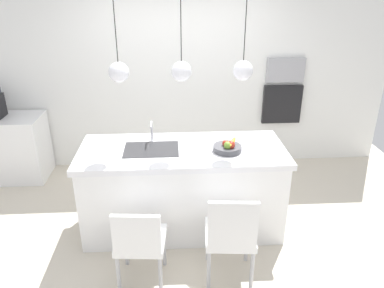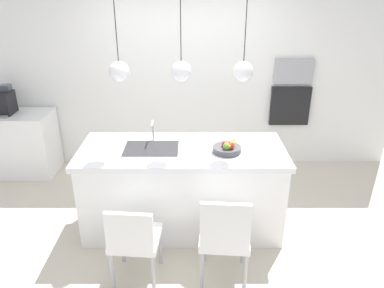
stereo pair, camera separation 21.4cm
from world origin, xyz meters
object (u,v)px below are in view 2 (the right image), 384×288
Objects in this scene: microwave at (294,71)px; fruit_bowl at (228,148)px; oven at (290,106)px; chair_near at (134,239)px; chair_middle at (225,235)px; coffee_machine at (5,102)px.

fruit_bowl is at bearing -121.97° from microwave.
oven is (0.00, 0.00, -0.50)m from microwave.
chair_near is 0.89× the size of chair_middle.
coffee_machine is 0.70× the size of microwave.
chair_near is (-1.91, -2.44, -0.43)m from oven.
fruit_bowl is 0.91m from chair_middle.
chair_near is (2.01, -2.14, -0.58)m from coffee_machine.
chair_near is (-1.91, -2.44, -0.93)m from microwave.
chair_near is at bearing 179.26° from chair_middle.
microwave reaches higher than fruit_bowl.
chair_near is (-0.86, -0.77, -0.52)m from fruit_bowl.
oven is (3.92, 0.30, -0.15)m from coffee_machine.
chair_near is at bearing -138.46° from fruit_bowl.
coffee_machine is at bearing 133.12° from chair_near.
coffee_machine is 3.93m from oven.
microwave is 0.96× the size of oven.
oven is 0.61× the size of chair_middle.
oven is at bearing 0.00° from microwave.
fruit_bowl is 0.35× the size of chair_near.
microwave is 0.50m from oven.
coffee_machine is at bearing 142.41° from chair_middle.
fruit_bowl reaches higher than chair_near.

